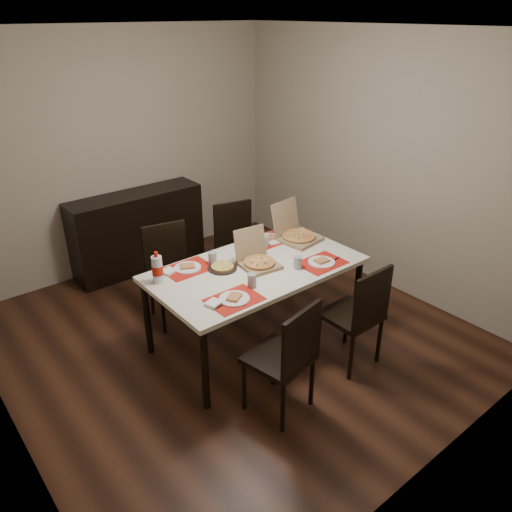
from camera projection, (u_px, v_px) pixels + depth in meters
The scene contains 18 objects.
ground at pixel (232, 336), 4.64m from camera, with size 3.80×4.00×0.02m, color #3C1F12.
room_walls at pixel (197, 140), 4.17m from camera, with size 3.84×4.02×2.62m.
sideboard at pixel (138, 231), 5.67m from camera, with size 1.50×0.40×0.90m, color black.
dining_table at pixel (256, 273), 4.28m from camera, with size 1.80×1.00×0.75m.
chair_near_left at pixel (287, 355), 3.54m from camera, with size 0.49×0.49×0.93m.
chair_near_right at pixel (358, 313), 4.04m from camera, with size 0.42×0.42×0.93m.
chair_far_left at pixel (170, 269), 4.72m from camera, with size 0.49×0.49×0.93m.
chair_far_right at pixel (237, 243), 5.23m from camera, with size 0.51×0.51×0.93m.
setting_near_left at pixel (237, 294), 3.79m from camera, with size 0.49×0.30×0.11m.
setting_near_right at pixel (315, 262), 4.27m from camera, with size 0.47×0.30×0.11m.
setting_far_left at pixel (192, 266), 4.22m from camera, with size 0.50×0.30×0.11m.
setting_far_right at pixel (269, 240), 4.69m from camera, with size 0.45×0.30×0.11m.
napkin_loose at pixel (252, 265), 4.25m from camera, with size 0.12×0.11×0.02m, color white.
pizza_box_center at pixel (257, 260), 4.24m from camera, with size 0.34×0.37×0.30m.
pizza_box_right at pixel (296, 234), 4.72m from camera, with size 0.40×0.43×0.35m.
faina_plate at pixel (223, 267), 4.20m from camera, with size 0.25×0.25×0.03m.
dip_bowl at pixel (250, 254), 4.44m from camera, with size 0.12×0.12×0.03m, color white.
soda_bottle at pixel (157, 269), 3.96m from camera, with size 0.09×0.09×0.27m.
Camera 1 is at (-2.25, -3.11, 2.72)m, focal length 35.00 mm.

